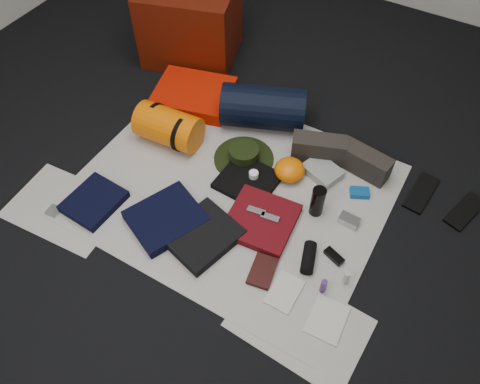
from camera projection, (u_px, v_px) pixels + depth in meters
The scene contains 37 objects.
floor at pixel (232, 191), 2.56m from camera, with size 4.50×4.50×0.02m, color black.
newspaper_mat at pixel (232, 189), 2.55m from camera, with size 1.60×1.30×0.01m, color silver.
newspaper_sheet_front_left at pixel (65, 208), 2.47m from camera, with size 0.58×0.40×0.00m, color silver.
newspaper_sheet_front_right at pixel (299, 323), 2.09m from camera, with size 0.58×0.40×0.00m, color silver.
red_cabinet at pixel (191, 22), 3.09m from camera, with size 0.59×0.50×0.50m, color #541206.
sleeping_pad at pixel (194, 95), 2.95m from camera, with size 0.47×0.39×0.09m, color red.
stuff_sack at pixel (169, 127), 2.68m from camera, with size 0.22×0.22×0.37m, color #E46203.
sack_strap_left at pixel (155, 121), 2.71m from camera, with size 0.22×0.22×0.03m, color black.
sack_strap_right at pixel (183, 133), 2.65m from camera, with size 0.22×0.22×0.03m, color black.
navy_duffel at pixel (263, 107), 2.75m from camera, with size 0.26×0.26×0.49m, color black.
boonie_brim at pixel (244, 158), 2.67m from camera, with size 0.34×0.34×0.01m, color black.
boonie_crown at pixel (244, 153), 2.64m from camera, with size 0.17×0.17×0.07m, color black.
hiking_boot_left at pixel (319, 148), 2.62m from camera, with size 0.30×0.11×0.15m, color #2D2823.
hiking_boot_right at pixel (365, 162), 2.57m from camera, with size 0.29×0.11×0.14m, color #2D2823.
flip_flop_left at pixel (421, 193), 2.53m from camera, with size 0.10×0.28×0.02m, color black.
flip_flop_right at pixel (465, 211), 2.45m from camera, with size 0.10×0.27×0.02m, color black.
trousers_navy_a at pixel (94, 201), 2.46m from camera, with size 0.25×0.28×0.04m, color black.
trousers_navy_b at pixel (166, 218), 2.39m from camera, with size 0.31×0.35×0.05m, color black.
trousers_charcoal at pixel (202, 236), 2.33m from camera, with size 0.29×0.34×0.05m, color black.
black_tshirt at pixel (248, 181), 2.56m from camera, with size 0.30×0.28×0.03m, color black.
red_shirt at pixel (261, 220), 2.39m from camera, with size 0.33×0.33×0.04m, color #5A090F.
orange_stuff_sack at pixel (289, 170), 2.55m from camera, with size 0.17×0.17×0.11m, color #E46203.
first_aid_pouch at pixel (322, 171), 2.59m from camera, with size 0.20×0.15×0.05m, color gray.
water_bottle at pixel (318, 201), 2.38m from camera, with size 0.07×0.07×0.18m, color black.
speaker at pixel (309, 258), 2.25m from camera, with size 0.06×0.06×0.16m, color black.
compact_camera at pixel (349, 220), 2.39m from camera, with size 0.10×0.06×0.04m, color #B2B2B7.
cyan_case at pixel (359, 193), 2.51m from camera, with size 0.10×0.06×0.03m, color #0E4B8F.
toiletry_purple at pixel (323, 286), 2.14m from camera, with size 0.03×0.03×0.09m, color #412067.
toiletry_clear at pixel (346, 278), 2.17m from camera, with size 0.03×0.03×0.08m, color #A9ADA8.
paperback_book at pixel (262, 271), 2.23m from camera, with size 0.11×0.17×0.02m, color black.
map_booklet at pixel (285, 292), 2.17m from camera, with size 0.13×0.19×0.01m, color beige.
map_printout at pixel (327, 319), 2.09m from camera, with size 0.16×0.20×0.01m, color beige.
sunglasses at pixel (334, 256), 2.27m from camera, with size 0.10×0.04×0.03m, color black.
key_cluster at pixel (54, 211), 2.45m from camera, with size 0.07×0.07×0.01m, color #B2B2B7.
tape_roll at pixel (254, 175), 2.54m from camera, with size 0.05×0.05×0.04m, color white.
energy_bar_a at pixel (256, 211), 2.39m from camera, with size 0.10×0.04×0.01m, color #B2B2B7.
energy_bar_b at pixel (270, 217), 2.37m from camera, with size 0.10×0.04×0.01m, color #B2B2B7.
Camera 1 is at (0.83, -1.33, 2.01)m, focal length 35.00 mm.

